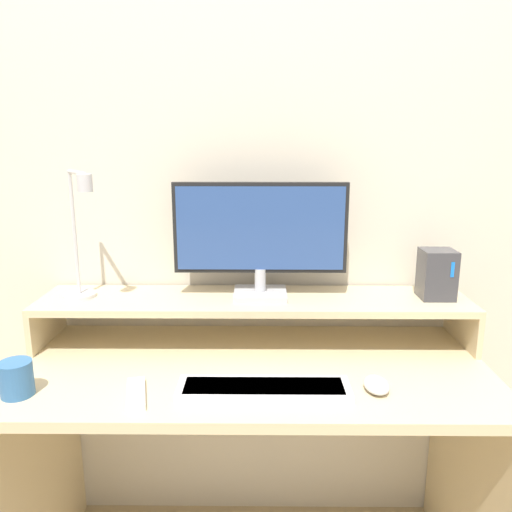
{
  "coord_description": "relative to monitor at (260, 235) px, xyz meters",
  "views": [
    {
      "loc": [
        0.02,
        -1.05,
        1.4
      ],
      "look_at": [
        0.01,
        0.34,
        1.08
      ],
      "focal_mm": 35.0,
      "sensor_mm": 36.0,
      "label": 1
    }
  ],
  "objects": [
    {
      "name": "mug",
      "position": [
        -0.63,
        -0.37,
        -0.31
      ],
      "size": [
        0.08,
        0.08,
        0.09
      ],
      "color": "#33669E",
      "rests_on": "desk"
    },
    {
      "name": "keyboard",
      "position": [
        0.01,
        -0.35,
        -0.34
      ],
      "size": [
        0.46,
        0.12,
        0.02
      ],
      "color": "white",
      "rests_on": "desk"
    },
    {
      "name": "mouse",
      "position": [
        0.31,
        -0.34,
        -0.34
      ],
      "size": [
        0.07,
        0.1,
        0.03
      ],
      "color": "silver",
      "rests_on": "desk"
    },
    {
      "name": "monitor",
      "position": [
        0.0,
        0.0,
        0.0
      ],
      "size": [
        0.55,
        0.15,
        0.37
      ],
      "color": "#BCBCC1",
      "rests_on": "monitor_shelf"
    },
    {
      "name": "router_dock",
      "position": [
        0.56,
        -0.01,
        -0.12
      ],
      "size": [
        0.1,
        0.1,
        0.16
      ],
      "color": "#3D3D42",
      "rests_on": "monitor_shelf"
    },
    {
      "name": "wall_back",
      "position": [
        -0.02,
        0.16,
        0.14
      ],
      "size": [
        6.0,
        0.05,
        2.5
      ],
      "color": "beige",
      "rests_on": "ground_plane"
    },
    {
      "name": "remote_control",
      "position": [
        -0.32,
        -0.38,
        -0.35
      ],
      "size": [
        0.08,
        0.16,
        0.02
      ],
      "color": "white",
      "rests_on": "desk"
    },
    {
      "name": "monitor_shelf",
      "position": [
        -0.02,
        -0.01,
        -0.22
      ],
      "size": [
        1.38,
        0.27,
        0.15
      ],
      "color": "beige",
      "rests_on": "desk"
    },
    {
      "name": "desk_lamp",
      "position": [
        -0.55,
        -0.05,
        -0.02
      ],
      "size": [
        0.16,
        0.2,
        0.41
      ],
      "color": "silver",
      "rests_on": "monitor_shelf"
    },
    {
      "name": "desk",
      "position": [
        -0.02,
        -0.19,
        -0.56
      ],
      "size": [
        1.38,
        0.63,
        0.76
      ],
      "color": "beige",
      "rests_on": "ground_plane"
    }
  ]
}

